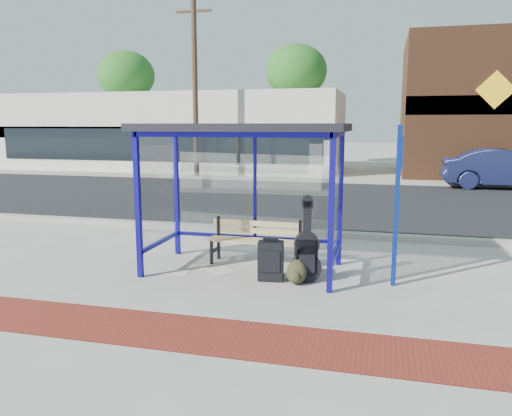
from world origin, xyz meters
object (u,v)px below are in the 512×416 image
(guitar_bag, at_px, (306,253))
(parked_car, at_px, (506,169))
(bench, at_px, (256,239))
(backpack, at_px, (296,273))
(suitcase, at_px, (271,261))

(guitar_bag, distance_m, parked_car, 14.26)
(bench, distance_m, parked_car, 13.95)
(bench, relative_size, parked_car, 0.37)
(guitar_bag, xyz_separation_m, backpack, (-0.13, -0.14, -0.29))
(guitar_bag, xyz_separation_m, suitcase, (-0.55, -0.05, -0.15))
(suitcase, bearing_deg, parked_car, 58.47)
(guitar_bag, bearing_deg, bench, 126.13)
(suitcase, relative_size, backpack, 1.80)
(backpack, bearing_deg, guitar_bag, 51.10)
(suitcase, relative_size, parked_car, 0.15)
(guitar_bag, relative_size, parked_car, 0.28)
(bench, distance_m, backpack, 1.32)
(bench, height_order, parked_car, parked_car)
(bench, relative_size, suitcase, 2.49)
(suitcase, bearing_deg, backpack, -18.75)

